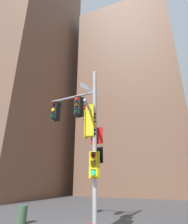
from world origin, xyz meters
name	(u,v)px	position (x,y,z in m)	size (l,w,h in m)	color
building_tower_left	(27,31)	(-17.66, 11.25, 27.47)	(14.10, 14.10, 54.93)	brown
building_mid_block	(133,99)	(-1.51, 22.71, 15.80)	(15.16, 15.16, 31.60)	brown
signal_pole_assembly	(84,128)	(-0.46, -0.18, 4.35)	(3.31, 3.08, 7.47)	#9EA0A3
trash_bin	(22,215)	(-4.00, 0.32, 0.41)	(0.47, 0.47, 0.81)	#3F593F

